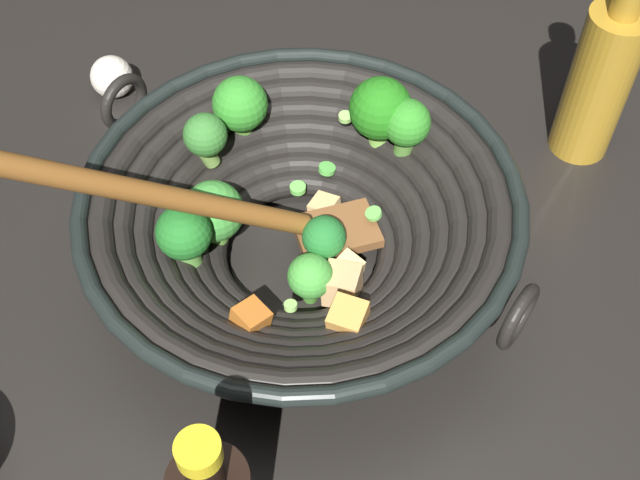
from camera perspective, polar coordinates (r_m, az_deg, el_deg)
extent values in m
plane|color=black|center=(0.73, -1.25, -1.66)|extent=(4.00, 4.00, 0.00)
cylinder|color=black|center=(0.72, -1.25, -1.43)|extent=(0.13, 0.13, 0.01)
torus|color=black|center=(0.71, -1.28, -0.72)|extent=(0.18, 0.18, 0.02)
torus|color=black|center=(0.70, -1.29, -0.22)|extent=(0.21, 0.21, 0.02)
torus|color=black|center=(0.69, -1.31, 0.28)|extent=(0.24, 0.24, 0.02)
torus|color=black|center=(0.69, -1.32, 0.79)|extent=(0.26, 0.26, 0.02)
torus|color=black|center=(0.68, -1.34, 1.32)|extent=(0.29, 0.29, 0.02)
torus|color=black|center=(0.67, -1.35, 1.85)|extent=(0.32, 0.32, 0.02)
torus|color=black|center=(0.66, -1.37, 2.41)|extent=(0.35, 0.35, 0.02)
torus|color=black|center=(0.65, -1.38, 2.97)|extent=(0.37, 0.37, 0.01)
torus|color=black|center=(0.60, 13.77, -5.26)|extent=(0.05, 0.02, 0.05)
torus|color=black|center=(0.75, -13.62, 9.42)|extent=(0.05, 0.02, 0.05)
cylinder|color=#82BB4C|center=(0.74, 4.12, 7.35)|extent=(0.02, 0.02, 0.02)
sphere|color=#217517|center=(0.72, 4.28, 9.22)|extent=(0.06, 0.06, 0.06)
cylinder|color=#739C45|center=(0.73, -7.86, 5.90)|extent=(0.02, 0.02, 0.02)
sphere|color=#36782F|center=(0.71, -8.08, 7.33)|extent=(0.04, 0.04, 0.04)
cylinder|color=#5DA438|center=(0.75, -5.49, 7.99)|extent=(0.02, 0.02, 0.02)
sphere|color=#328B29|center=(0.73, -5.65, 9.51)|extent=(0.05, 0.05, 0.05)
cylinder|color=#568F37|center=(0.73, 5.81, 6.80)|extent=(0.02, 0.02, 0.02)
sphere|color=#318C27|center=(0.71, 5.98, 8.32)|extent=(0.04, 0.04, 0.04)
cylinder|color=#58933C|center=(0.68, -9.23, -1.04)|extent=(0.03, 0.03, 0.02)
sphere|color=#227327|center=(0.66, -9.56, 0.54)|extent=(0.05, 0.05, 0.05)
cylinder|color=#5C9936|center=(0.71, -7.27, 0.51)|extent=(0.03, 0.03, 0.01)
sphere|color=green|center=(0.69, -7.52, 2.02)|extent=(0.05, 0.05, 0.05)
cylinder|color=#54A535|center=(0.68, -0.67, -3.76)|extent=(0.02, 0.02, 0.02)
sphere|color=green|center=(0.66, -0.69, -2.55)|extent=(0.04, 0.04, 0.04)
cylinder|color=#6B984E|center=(0.69, 0.28, -0.89)|extent=(0.02, 0.02, 0.01)
sphere|color=#226F2C|center=(0.67, 0.29, 0.20)|extent=(0.04, 0.04, 0.04)
cube|color=#E8BB77|center=(0.73, 0.34, 2.12)|extent=(0.03, 0.03, 0.03)
cube|color=#E69C45|center=(0.63, 2.00, -5.55)|extent=(0.04, 0.04, 0.03)
cube|color=#BF6724|center=(0.63, -4.93, -5.62)|extent=(0.03, 0.03, 0.03)
cube|color=#E1BD74|center=(0.68, 1.99, -1.99)|extent=(0.03, 0.03, 0.03)
cube|color=orange|center=(0.71, -7.54, 2.63)|extent=(0.03, 0.04, 0.03)
cube|color=#E0AD72|center=(0.67, 1.57, -3.18)|extent=(0.04, 0.04, 0.03)
cylinder|color=#6BC651|center=(0.70, 3.79, 1.87)|extent=(0.02, 0.02, 0.01)
cylinder|color=#99D166|center=(0.63, -2.09, -4.65)|extent=(0.01, 0.02, 0.01)
cylinder|color=#56B247|center=(0.74, 0.49, 5.03)|extent=(0.02, 0.02, 0.01)
cylinder|color=#6BC651|center=(0.73, -1.57, 3.67)|extent=(0.02, 0.02, 0.01)
cylinder|color=#99D166|center=(0.73, 1.79, 8.65)|extent=(0.02, 0.02, 0.01)
cylinder|color=#99D166|center=(0.73, -7.09, 7.15)|extent=(0.02, 0.02, 0.01)
cube|color=brown|center=(0.70, 1.19, 0.63)|extent=(0.08, 0.07, 0.01)
cylinder|color=brown|center=(0.62, -10.65, 2.97)|extent=(0.21, 0.11, 0.16)
cylinder|color=black|center=(0.48, -8.20, -15.65)|extent=(0.02, 0.02, 0.03)
cylinder|color=yellow|center=(0.45, -8.55, -14.53)|extent=(0.03, 0.03, 0.01)
cylinder|color=#AD7F23|center=(0.81, 18.99, 10.28)|extent=(0.06, 0.06, 0.16)
sphere|color=silver|center=(0.89, -14.40, 11.08)|extent=(0.04, 0.04, 0.04)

